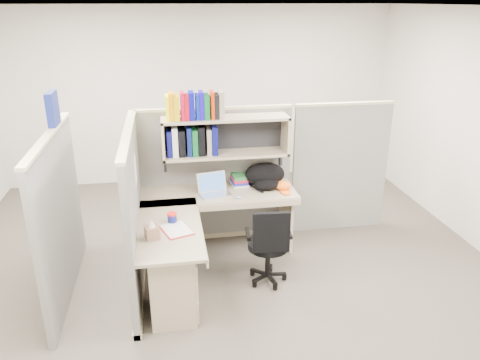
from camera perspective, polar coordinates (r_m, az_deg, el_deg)
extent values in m
plane|color=#37342A|center=(5.11, -1.67, -11.54)|extent=(6.00, 6.00, 0.00)
plane|color=beige|center=(7.42, -4.99, 10.13)|extent=(6.00, 0.00, 6.00)
plane|color=white|center=(4.30, -2.08, 20.37)|extent=(6.00, 6.00, 0.00)
cube|color=slate|center=(5.55, -3.02, 0.46)|extent=(1.80, 0.06, 1.60)
cube|color=tan|center=(5.32, -3.19, 8.71)|extent=(1.80, 0.08, 0.03)
cube|color=slate|center=(4.70, -12.73, -4.00)|extent=(0.06, 1.80, 1.60)
cube|color=tan|center=(4.43, -13.57, 5.60)|extent=(0.08, 1.80, 0.03)
cube|color=slate|center=(4.81, -21.10, -4.41)|extent=(0.06, 1.80, 1.60)
cube|color=slate|center=(5.91, 12.08, 1.32)|extent=(1.20, 0.06, 1.60)
cube|color=navy|center=(4.83, -21.89, 8.08)|extent=(0.07, 0.27, 0.32)
cube|color=white|center=(4.69, -12.64, 1.23)|extent=(0.00, 0.21, 0.28)
cube|color=tan|center=(5.15, -1.81, 7.53)|extent=(1.40, 0.34, 0.03)
cube|color=tan|center=(5.26, -1.76, 3.18)|extent=(1.40, 0.34, 0.03)
cube|color=tan|center=(5.16, -9.37, 4.93)|extent=(0.03, 0.34, 0.44)
cube|color=tan|center=(5.33, 5.56, 5.64)|extent=(0.03, 0.34, 0.44)
cube|color=black|center=(5.36, -2.02, 5.79)|extent=(1.38, 0.01, 0.41)
cube|color=#F1FB05|center=(5.06, -8.86, 8.72)|extent=(0.03, 0.20, 0.26)
cube|color=orange|center=(5.05, -8.38, 8.91)|extent=(0.05, 0.20, 0.29)
cube|color=#D9B504|center=(5.06, -7.76, 8.78)|extent=(0.06, 0.20, 0.26)
cube|color=#B7072A|center=(5.06, -7.05, 8.98)|extent=(0.04, 0.20, 0.29)
cube|color=#AF0715|center=(5.06, -6.55, 8.84)|extent=(0.05, 0.20, 0.26)
cube|color=#040791|center=(5.06, -5.95, 9.04)|extent=(0.06, 0.20, 0.29)
cube|color=#051996|center=(5.07, -5.23, 8.91)|extent=(0.04, 0.20, 0.26)
cube|color=#1605AB|center=(5.07, -4.74, 9.10)|extent=(0.04, 0.20, 0.29)
cube|color=#065A23|center=(5.08, -4.13, 8.96)|extent=(0.06, 0.20, 0.26)
cube|color=red|center=(5.08, -3.42, 9.16)|extent=(0.04, 0.20, 0.29)
cube|color=black|center=(5.09, -2.93, 9.01)|extent=(0.05, 0.20, 0.26)
cube|color=gray|center=(5.09, -2.33, 9.20)|extent=(0.06, 0.20, 0.29)
cube|color=#080951|center=(5.19, -8.63, 4.55)|extent=(0.05, 0.24, 0.29)
cube|color=silver|center=(5.19, -7.95, 4.75)|extent=(0.06, 0.24, 0.32)
cube|color=black|center=(5.20, -7.15, 4.64)|extent=(0.07, 0.24, 0.29)
cube|color=#071349|center=(5.19, -6.25, 4.85)|extent=(0.05, 0.24, 0.32)
cube|color=#0A4C20|center=(5.20, -5.56, 4.72)|extent=(0.06, 0.24, 0.29)
cube|color=black|center=(5.20, -4.77, 4.92)|extent=(0.07, 0.24, 0.32)
cube|color=gray|center=(5.21, -3.86, 4.81)|extent=(0.05, 0.24, 0.29)
cube|color=#080B52|center=(5.22, -3.19, 5.01)|extent=(0.06, 0.24, 0.32)
cube|color=tan|center=(5.28, -2.60, -1.65)|extent=(1.74, 0.60, 0.03)
cube|color=tan|center=(4.55, -8.59, -5.79)|extent=(0.60, 1.34, 0.03)
cube|color=tan|center=(5.02, -2.17, -3.33)|extent=(1.74, 0.02, 0.07)
cube|color=tan|center=(4.57, -4.79, -5.95)|extent=(0.02, 1.34, 0.07)
cube|color=tan|center=(4.43, -8.21, -12.16)|extent=(0.40, 0.55, 0.68)
cube|color=tan|center=(4.33, -5.54, -9.77)|extent=(0.02, 0.50, 0.16)
cube|color=tan|center=(4.42, -5.45, -11.77)|extent=(0.02, 0.50, 0.16)
cube|color=tan|center=(4.55, -5.36, -14.10)|extent=(0.02, 0.50, 0.22)
cube|color=#B2B2B7|center=(4.33, -5.40, -9.76)|extent=(0.01, 0.12, 0.01)
cube|color=tan|center=(5.59, 5.61, -4.46)|extent=(0.03, 0.55, 0.70)
cylinder|color=navy|center=(4.61, -8.28, -4.63)|extent=(0.09, 0.09, 0.08)
cylinder|color=red|center=(4.59, -8.31, -4.13)|extent=(0.09, 0.09, 0.02)
ellipsoid|color=#879DBF|center=(5.09, -0.22, -2.13)|extent=(0.09, 0.07, 0.03)
cylinder|color=white|center=(5.43, -3.22, -0.23)|extent=(0.09, 0.09, 0.10)
cylinder|color=black|center=(4.80, 3.45, -7.93)|extent=(0.42, 0.42, 0.06)
cube|color=black|center=(4.52, 3.85, -6.39)|extent=(0.36, 0.07, 0.42)
cylinder|color=black|center=(4.89, 3.40, -9.69)|extent=(0.05, 0.05, 0.36)
cylinder|color=black|center=(5.00, 3.35, -11.74)|extent=(0.40, 0.40, 0.09)
cube|color=black|center=(4.72, 0.97, -6.60)|extent=(0.06, 0.24, 0.04)
cube|color=black|center=(4.77, 5.97, -6.38)|extent=(0.06, 0.24, 0.04)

